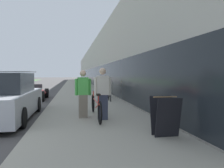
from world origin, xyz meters
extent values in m
cube|color=#A39E8E|center=(5.47, 21.00, 0.06)|extent=(3.73, 70.00, 0.13)
cube|color=#BCB7AD|center=(12.38, 29.00, 2.84)|extent=(10.00, 70.00, 5.68)
cube|color=#1E2328|center=(7.42, 29.00, 1.25)|extent=(0.10, 63.00, 2.20)
torus|color=black|center=(5.45, 2.72, 0.45)|extent=(0.05, 0.65, 0.65)
torus|color=black|center=(5.45, 0.67, 0.45)|extent=(0.05, 0.65, 0.65)
cylinder|color=red|center=(5.45, 1.69, 0.65)|extent=(0.04, 1.74, 0.04)
cylinder|color=red|center=(5.45, 1.28, 0.56)|extent=(0.04, 1.03, 0.31)
cylinder|color=red|center=(5.45, 1.04, 0.79)|extent=(0.03, 0.03, 0.27)
cube|color=black|center=(5.45, 1.04, 0.92)|extent=(0.11, 0.22, 0.05)
cylinder|color=red|center=(5.45, 2.55, 0.79)|extent=(0.03, 0.03, 0.29)
cylinder|color=silver|center=(5.45, 2.55, 0.94)|extent=(0.52, 0.03, 0.03)
cube|color=#33384C|center=(5.62, 1.32, 0.51)|extent=(0.29, 0.21, 0.76)
cube|color=beige|center=(5.62, 1.32, 1.18)|extent=(0.36, 0.21, 0.59)
cylinder|color=beige|center=(5.39, 1.32, 1.15)|extent=(0.09, 0.09, 0.55)
cylinder|color=beige|center=(5.84, 1.32, 1.15)|extent=(0.09, 0.09, 0.55)
sphere|color=beige|center=(5.62, 1.32, 1.61)|extent=(0.21, 0.21, 0.21)
cube|color=#756B5B|center=(5.04, 1.73, 0.49)|extent=(0.28, 0.20, 0.73)
cube|color=#4CB74C|center=(5.04, 1.73, 1.14)|extent=(0.34, 0.20, 0.56)
cylinder|color=#4CB74C|center=(4.82, 1.73, 1.11)|extent=(0.09, 0.09, 0.53)
cylinder|color=#4CB74C|center=(5.25, 1.73, 1.11)|extent=(0.09, 0.09, 0.53)
sphere|color=beige|center=(5.04, 1.73, 1.55)|extent=(0.20, 0.20, 0.20)
cylinder|color=black|center=(6.62, 5.62, 0.54)|extent=(0.05, 0.05, 0.82)
cylinder|color=black|center=(6.62, 6.17, 0.54)|extent=(0.05, 0.05, 0.82)
cylinder|color=black|center=(6.62, 5.89, 0.95)|extent=(0.05, 0.55, 0.05)
torus|color=black|center=(6.73, 7.95, 0.48)|extent=(0.06, 0.72, 0.72)
torus|color=black|center=(6.73, 6.97, 0.48)|extent=(0.06, 0.72, 0.72)
cylinder|color=#2D56A8|center=(6.73, 7.46, 0.70)|extent=(0.04, 0.84, 0.04)
cylinder|color=#2D56A8|center=(6.73, 7.27, 0.60)|extent=(0.04, 0.51, 0.33)
cylinder|color=#2D56A8|center=(6.73, 7.15, 0.85)|extent=(0.03, 0.03, 0.30)
cube|color=black|center=(6.73, 7.15, 1.00)|extent=(0.11, 0.22, 0.05)
cylinder|color=#2D56A8|center=(6.73, 7.88, 0.86)|extent=(0.03, 0.03, 0.31)
cylinder|color=silver|center=(6.73, 7.88, 1.01)|extent=(0.52, 0.03, 0.03)
torus|color=black|center=(6.51, 10.46, 0.50)|extent=(0.06, 0.75, 0.75)
torus|color=black|center=(6.51, 9.31, 0.50)|extent=(0.06, 0.75, 0.75)
cylinder|color=yellow|center=(6.51, 9.89, 0.73)|extent=(0.04, 0.97, 0.04)
cylinder|color=yellow|center=(6.51, 9.66, 0.62)|extent=(0.04, 0.59, 0.34)
cylinder|color=yellow|center=(6.51, 9.52, 0.88)|extent=(0.03, 0.03, 0.31)
cube|color=black|center=(6.51, 9.52, 1.04)|extent=(0.11, 0.22, 0.05)
cylinder|color=yellow|center=(6.51, 10.37, 0.89)|extent=(0.03, 0.03, 0.33)
cylinder|color=silver|center=(6.51, 10.37, 1.06)|extent=(0.52, 0.03, 0.03)
cube|color=black|center=(6.76, -0.88, 0.57)|extent=(0.56, 0.20, 0.89)
cube|color=black|center=(6.76, -0.52, 0.57)|extent=(0.56, 0.20, 0.89)
cylinder|color=#93704C|center=(6.76, -0.70, 1.01)|extent=(0.56, 0.03, 0.03)
cube|color=silver|center=(2.46, 2.52, 0.53)|extent=(1.79, 4.69, 0.76)
cube|color=#1E2328|center=(2.46, 2.52, 1.24)|extent=(1.54, 2.35, 0.65)
cylinder|color=silver|center=(2.46, 3.03, 1.61)|extent=(1.91, 0.04, 0.04)
cylinder|color=black|center=(3.28, 3.93, 0.30)|extent=(0.22, 0.60, 0.60)
cylinder|color=black|center=(3.28, 1.11, 0.30)|extent=(0.22, 0.60, 0.60)
ellipsoid|color=maroon|center=(2.27, 8.35, 0.40)|extent=(1.65, 3.82, 0.52)
cube|color=#1E2328|center=(2.27, 8.83, 0.78)|extent=(1.16, 0.04, 0.26)
cylinder|color=black|center=(1.50, 9.46, 0.30)|extent=(0.22, 0.60, 0.60)
cylinder|color=black|center=(3.04, 9.46, 0.30)|extent=(0.22, 0.60, 0.60)
cylinder|color=black|center=(1.50, 7.25, 0.30)|extent=(0.22, 0.60, 0.60)
cylinder|color=black|center=(3.04, 7.25, 0.30)|extent=(0.22, 0.60, 0.60)
camera|label=1|loc=(4.70, -5.31, 1.52)|focal=35.00mm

